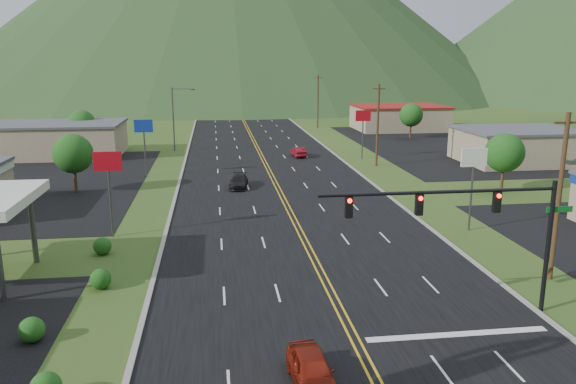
{
  "coord_description": "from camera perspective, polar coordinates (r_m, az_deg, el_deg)",
  "views": [
    {
      "loc": [
        -6.27,
        -11.29,
        12.9
      ],
      "look_at": [
        -1.65,
        23.73,
        4.5
      ],
      "focal_mm": 35.0,
      "sensor_mm": 36.0,
      "label": 1
    }
  ],
  "objects": [
    {
      "name": "traffic_signal",
      "position": [
        29.32,
        18.59,
        -2.3
      ],
      "size": [
        13.1,
        0.43,
        7.0
      ],
      "color": "black",
      "rests_on": "ground"
    },
    {
      "name": "streetlight_west",
      "position": [
        81.84,
        -11.37,
        7.71
      ],
      "size": [
        3.28,
        0.25,
        9.0
      ],
      "color": "#59595E",
      "rests_on": "ground"
    },
    {
      "name": "building_west_far",
      "position": [
        82.9,
        -22.73,
        4.97
      ],
      "size": [
        18.4,
        11.4,
        4.5
      ],
      "color": "tan",
      "rests_on": "ground"
    },
    {
      "name": "building_east_mid",
      "position": [
        77.3,
        22.32,
        4.39
      ],
      "size": [
        14.4,
        11.4,
        4.3
      ],
      "color": "tan",
      "rests_on": "ground"
    },
    {
      "name": "building_east_far",
      "position": [
        107.46,
        11.22,
        7.44
      ],
      "size": [
        16.4,
        12.4,
        4.5
      ],
      "color": "tan",
      "rests_on": "ground"
    },
    {
      "name": "pole_sign_west_a",
      "position": [
        42.74,
        -17.81,
        2.15
      ],
      "size": [
        2.0,
        0.18,
        6.4
      ],
      "color": "#59595E",
      "rests_on": "ground"
    },
    {
      "name": "pole_sign_west_b",
      "position": [
        64.25,
        -14.44,
        5.94
      ],
      "size": [
        2.0,
        0.18,
        6.4
      ],
      "color": "#59595E",
      "rests_on": "ground"
    },
    {
      "name": "pole_sign_east_a",
      "position": [
        44.46,
        18.33,
        2.53
      ],
      "size": [
        2.0,
        0.18,
        6.4
      ],
      "color": "#59595E",
      "rests_on": "ground"
    },
    {
      "name": "pole_sign_east_b",
      "position": [
        74.27,
        7.63,
        7.19
      ],
      "size": [
        2.0,
        0.18,
        6.4
      ],
      "color": "#59595E",
      "rests_on": "ground"
    },
    {
      "name": "tree_west_a",
      "position": [
        58.64,
        -21.0,
        3.65
      ],
      "size": [
        3.84,
        3.84,
        5.82
      ],
      "color": "#382314",
      "rests_on": "ground"
    },
    {
      "name": "tree_west_b",
      "position": [
        85.85,
        -20.21,
        6.54
      ],
      "size": [
        3.84,
        3.84,
        5.82
      ],
      "color": "#382314",
      "rests_on": "ground"
    },
    {
      "name": "tree_east_a",
      "position": [
        59.26,
        21.13,
        3.73
      ],
      "size": [
        3.84,
        3.84,
        5.82
      ],
      "color": "#382314",
      "rests_on": "ground"
    },
    {
      "name": "tree_east_b",
      "position": [
        95.37,
        12.41,
        7.65
      ],
      "size": [
        3.84,
        3.84,
        5.82
      ],
      "color": "#382314",
      "rests_on": "ground"
    },
    {
      "name": "utility_pole_a",
      "position": [
        36.19,
        25.84,
        -0.39
      ],
      "size": [
        1.6,
        0.28,
        10.0
      ],
      "color": "#382314",
      "rests_on": "ground"
    },
    {
      "name": "utility_pole_b",
      "position": [
        69.61,
        9.1,
        6.8
      ],
      "size": [
        1.6,
        0.28,
        10.0
      ],
      "color": "#382314",
      "rests_on": "ground"
    },
    {
      "name": "utility_pole_c",
      "position": [
        108.4,
        3.06,
        9.24
      ],
      "size": [
        1.6,
        0.28,
        10.0
      ],
      "color": "#382314",
      "rests_on": "ground"
    },
    {
      "name": "utility_pole_d",
      "position": [
        147.83,
        0.19,
        10.36
      ],
      "size": [
        1.6,
        0.28,
        10.0
      ],
      "color": "#382314",
      "rests_on": "ground"
    },
    {
      "name": "car_red_near",
      "position": [
        23.64,
        2.44,
        -17.73
      ],
      "size": [
        1.84,
        4.13,
        1.38
      ],
      "primitive_type": "imported",
      "rotation": [
        0.0,
        0.0,
        0.05
      ],
      "color": "maroon",
      "rests_on": "ground"
    },
    {
      "name": "car_dark_mid",
      "position": [
        57.66,
        -5.02,
        1.03
      ],
      "size": [
        2.26,
        4.47,
        1.24
      ],
      "primitive_type": "imported",
      "rotation": [
        0.0,
        0.0,
        -0.12
      ],
      "color": "black",
      "rests_on": "ground"
    },
    {
      "name": "car_red_far",
      "position": [
        75.87,
        1.06,
        4.08
      ],
      "size": [
        1.74,
        4.07,
        1.31
      ],
      "primitive_type": "imported",
      "rotation": [
        0.0,
        0.0,
        3.23
      ],
      "color": "maroon",
      "rests_on": "ground"
    }
  ]
}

